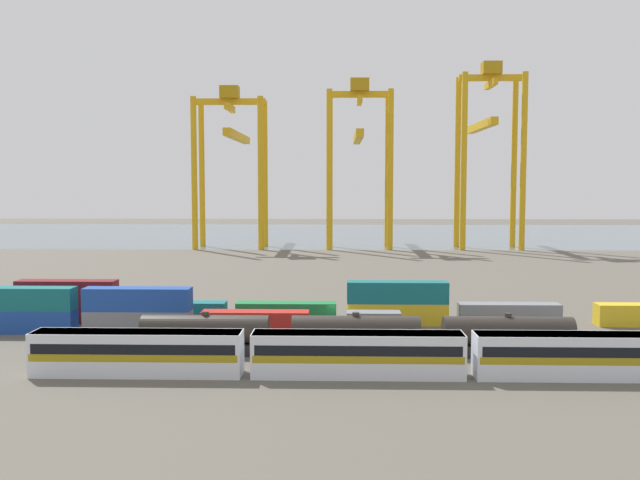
# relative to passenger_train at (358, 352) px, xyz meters

# --- Properties ---
(ground_plane) EXTENTS (420.00, 420.00, 0.00)m
(ground_plane) POSITION_rel_passenger_train_xyz_m (-1.76, 61.99, -2.14)
(ground_plane) COLOR #5B564C
(harbour_water) EXTENTS (400.00, 110.00, 0.01)m
(harbour_water) POSITION_rel_passenger_train_xyz_m (-1.76, 171.72, -2.14)
(harbour_water) COLOR slate
(harbour_water) RESTS_ON ground_plane
(passenger_train) EXTENTS (57.63, 3.14, 3.90)m
(passenger_train) POSITION_rel_passenger_train_xyz_m (0.00, 0.00, 0.00)
(passenger_train) COLOR silver
(passenger_train) RESTS_ON ground_plane
(freight_tank_row) EXTENTS (42.62, 2.79, 4.25)m
(freight_tank_row) POSITION_rel_passenger_train_xyz_m (0.02, 7.79, -0.15)
(freight_tank_row) COLOR #232326
(freight_tank_row) RESTS_ON ground_plane
(shipping_container_0) EXTENTS (12.10, 2.44, 2.60)m
(shipping_container_0) POSITION_rel_passenger_train_xyz_m (-37.77, 17.06, -0.84)
(shipping_container_0) COLOR #1C4299
(shipping_container_0) RESTS_ON ground_plane
(shipping_container_1) EXTENTS (12.10, 2.44, 2.60)m
(shipping_container_1) POSITION_rel_passenger_train_xyz_m (-37.77, 17.06, 1.76)
(shipping_container_1) COLOR #146066
(shipping_container_1) RESTS_ON shipping_container_0
(shipping_container_2) EXTENTS (12.10, 2.44, 2.60)m
(shipping_container_2) POSITION_rel_passenger_train_xyz_m (-24.43, 17.06, -0.84)
(shipping_container_2) COLOR slate
(shipping_container_2) RESTS_ON ground_plane
(shipping_container_3) EXTENTS (12.10, 2.44, 2.60)m
(shipping_container_3) POSITION_rel_passenger_train_xyz_m (-24.43, 17.06, 1.76)
(shipping_container_3) COLOR #1C4299
(shipping_container_3) RESTS_ON shipping_container_2
(shipping_container_4) EXTENTS (12.10, 2.44, 2.60)m
(shipping_container_4) POSITION_rel_passenger_train_xyz_m (-11.09, 17.06, -0.84)
(shipping_container_4) COLOR #AD211C
(shipping_container_4) RESTS_ON ground_plane
(shipping_container_5) EXTENTS (6.04, 2.44, 2.60)m
(shipping_container_5) POSITION_rel_passenger_train_xyz_m (2.26, 17.06, -0.84)
(shipping_container_5) COLOR slate
(shipping_container_5) RESTS_ON ground_plane
(shipping_container_6) EXTENTS (12.10, 2.44, 2.60)m
(shipping_container_6) POSITION_rel_passenger_train_xyz_m (-34.82, 22.87, -0.84)
(shipping_container_6) COLOR maroon
(shipping_container_6) RESTS_ON ground_plane
(shipping_container_7) EXTENTS (12.10, 2.44, 2.60)m
(shipping_container_7) POSITION_rel_passenger_train_xyz_m (-34.82, 22.87, 1.76)
(shipping_container_7) COLOR maroon
(shipping_container_7) RESTS_ON shipping_container_6
(shipping_container_8) EXTENTS (12.10, 2.44, 2.60)m
(shipping_container_8) POSITION_rel_passenger_train_xyz_m (-21.42, 22.87, -0.84)
(shipping_container_8) COLOR #146066
(shipping_container_8) RESTS_ON ground_plane
(shipping_container_9) EXTENTS (12.10, 2.44, 2.60)m
(shipping_container_9) POSITION_rel_passenger_train_xyz_m (-8.02, 22.87, -0.84)
(shipping_container_9) COLOR #197538
(shipping_container_9) RESTS_ON ground_plane
(shipping_container_10) EXTENTS (12.10, 2.44, 2.60)m
(shipping_container_10) POSITION_rel_passenger_train_xyz_m (5.38, 22.87, -0.84)
(shipping_container_10) COLOR gold
(shipping_container_10) RESTS_ON ground_plane
(shipping_container_11) EXTENTS (12.10, 2.44, 2.60)m
(shipping_container_11) POSITION_rel_passenger_train_xyz_m (5.38, 22.87, 1.76)
(shipping_container_11) COLOR #146066
(shipping_container_11) RESTS_ON shipping_container_10
(shipping_container_12) EXTENTS (12.10, 2.44, 2.60)m
(shipping_container_12) POSITION_rel_passenger_train_xyz_m (18.78, 22.87, -0.84)
(shipping_container_12) COLOR slate
(shipping_container_12) RESTS_ON ground_plane
(shipping_container_13) EXTENTS (6.04, 2.44, 2.60)m
(shipping_container_13) POSITION_rel_passenger_train_xyz_m (32.18, 22.87, -0.84)
(shipping_container_13) COLOR gold
(shipping_container_13) RESTS_ON ground_plane
(gantry_crane_west) EXTENTS (18.63, 38.80, 42.14)m
(gantry_crane_west) POSITION_rel_passenger_train_xyz_m (-30.08, 124.94, 23.69)
(gantry_crane_west) COLOR gold
(gantry_crane_west) RESTS_ON ground_plane
(gantry_crane_central) EXTENTS (17.06, 36.29, 43.90)m
(gantry_crane_central) POSITION_rel_passenger_train_xyz_m (3.62, 124.50, 24.16)
(gantry_crane_central) COLOR gold
(gantry_crane_central) RESTS_ON ground_plane
(gantry_crane_east) EXTENTS (16.54, 33.62, 47.98)m
(gantry_crane_east) POSITION_rel_passenger_train_xyz_m (37.32, 123.93, 26.32)
(gantry_crane_east) COLOR gold
(gantry_crane_east) RESTS_ON ground_plane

